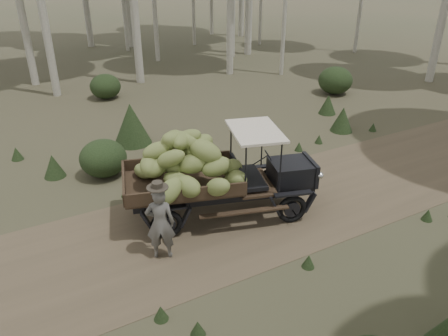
{
  "coord_description": "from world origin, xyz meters",
  "views": [
    {
      "loc": [
        -6.52,
        -7.7,
        5.88
      ],
      "look_at": [
        -2.06,
        0.37,
        1.24
      ],
      "focal_mm": 35.0,
      "sensor_mm": 36.0,
      "label": 1
    }
  ],
  "objects": [
    {
      "name": "ground",
      "position": [
        0.0,
        0.0,
        0.0
      ],
      "size": [
        120.0,
        120.0,
        0.0
      ],
      "primitive_type": "plane",
      "color": "#473D2B",
      "rests_on": "ground"
    },
    {
      "name": "dirt_track",
      "position": [
        0.0,
        0.0,
        0.0
      ],
      "size": [
        70.0,
        4.0,
        0.01
      ],
      "primitive_type": "cube",
      "color": "brown",
      "rests_on": "ground"
    },
    {
      "name": "banana_truck",
      "position": [
        -2.54,
        0.39,
        1.34
      ],
      "size": [
        4.9,
        2.84,
        2.34
      ],
      "rotation": [
        0.0,
        0.0,
        -0.29
      ],
      "color": "black",
      "rests_on": "ground"
    },
    {
      "name": "farmer",
      "position": [
        -4.04,
        -0.5,
        0.85
      ],
      "size": [
        0.72,
        0.62,
        1.8
      ],
      "rotation": [
        0.0,
        0.0,
        2.69
      ],
      "color": "#54524D",
      "rests_on": "ground"
    },
    {
      "name": "undergrowth",
      "position": [
        -2.13,
        -0.38,
        0.56
      ],
      "size": [
        25.56,
        22.48,
        1.39
      ],
      "color": "#233319",
      "rests_on": "ground"
    }
  ]
}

